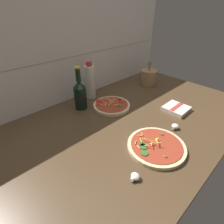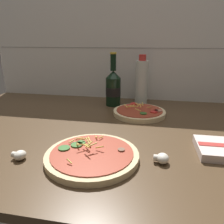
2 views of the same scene
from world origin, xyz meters
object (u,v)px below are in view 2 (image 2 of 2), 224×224
(pizza_far, at_px, (139,112))
(mushroom_right, at_px, (162,158))
(beer_bottle, at_px, (113,87))
(oil_bottle, at_px, (141,81))
(pizza_near, at_px, (92,155))
(mushroom_left, at_px, (19,155))
(dish_towel, at_px, (221,149))

(pizza_far, height_order, mushroom_right, pizza_far)
(beer_bottle, relative_size, oil_bottle, 1.05)
(pizza_far, bearing_deg, pizza_near, -104.48)
(beer_bottle, height_order, mushroom_right, beer_bottle)
(beer_bottle, distance_m, oil_bottle, 0.15)
(beer_bottle, relative_size, mushroom_left, 6.75)
(pizza_near, xyz_separation_m, mushroom_left, (-0.20, -0.04, 0.00))
(pizza_near, distance_m, mushroom_right, 0.19)
(pizza_near, distance_m, oil_bottle, 0.62)
(mushroom_right, bearing_deg, pizza_near, -175.76)
(mushroom_right, xyz_separation_m, dish_towel, (0.17, 0.09, -0.00))
(pizza_near, relative_size, mushroom_left, 6.77)
(pizza_near, distance_m, pizza_far, 0.41)
(pizza_near, xyz_separation_m, oil_bottle, (0.10, 0.60, 0.10))
(pizza_near, relative_size, mushroom_right, 6.41)
(pizza_near, bearing_deg, mushroom_right, 4.24)
(oil_bottle, height_order, mushroom_left, oil_bottle)
(beer_bottle, bearing_deg, mushroom_right, -66.01)
(pizza_near, distance_m, mushroom_left, 0.20)
(pizza_near, height_order, oil_bottle, oil_bottle)
(pizza_near, distance_m, beer_bottle, 0.53)
(pizza_near, bearing_deg, mushroom_left, -168.13)
(pizza_far, relative_size, beer_bottle, 0.88)
(pizza_far, xyz_separation_m, beer_bottle, (-0.14, 0.13, 0.08))
(mushroom_left, distance_m, mushroom_right, 0.39)
(oil_bottle, height_order, dish_towel, oil_bottle)
(mushroom_left, height_order, dish_towel, same)
(pizza_near, relative_size, beer_bottle, 1.00)
(mushroom_left, height_order, mushroom_right, mushroom_right)
(pizza_near, bearing_deg, oil_bottle, 80.88)
(beer_bottle, relative_size, mushroom_right, 6.39)
(pizza_far, height_order, dish_towel, pizza_far)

